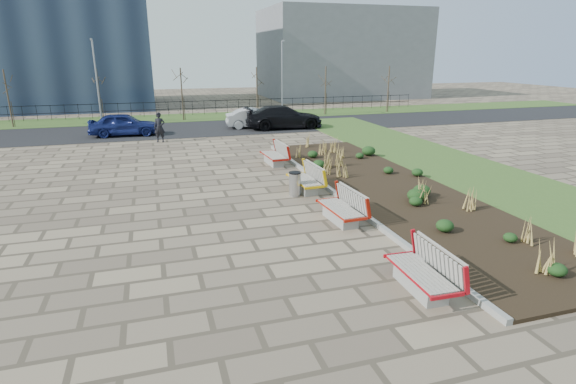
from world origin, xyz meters
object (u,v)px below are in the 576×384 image
object	(u,v)px
bench_a	(421,270)
lamp_east	(282,80)
bench_b	(340,207)
car_blue	(124,124)
pedestrian	(160,127)
car_black	(284,117)
bench_d	(274,154)
car_silver	(255,118)
lamp_west	(97,83)
bench_c	(304,178)
litter_bin	(295,184)

from	to	relation	value
bench_a	lamp_east	distance (m)	28.81
bench_b	car_blue	bearing A→B (deg)	108.16
pedestrian	car_black	distance (m)	8.91
bench_d	car_silver	xyz separation A→B (m)	(1.63, 10.98, 0.20)
lamp_east	lamp_west	bearing A→B (deg)	180.00
pedestrian	car_blue	size ratio (longest dim) A/B	0.41
bench_d	bench_c	bearing A→B (deg)	-92.87
car_blue	bench_b	bearing A→B (deg)	-156.54
litter_bin	pedestrian	distance (m)	13.26
bench_b	car_silver	distance (m)	19.09
car_blue	pedestrian	bearing A→B (deg)	-140.89
pedestrian	bench_b	bearing A→B (deg)	-58.64
bench_c	bench_d	distance (m)	4.55
car_black	lamp_west	world-z (taller)	lamp_west
car_silver	car_black	size ratio (longest dim) A/B	0.76
bench_d	car_black	bearing A→B (deg)	68.09
lamp_east	car_black	bearing A→B (deg)	-105.16
lamp_east	litter_bin	bearing A→B (deg)	-104.96
bench_c	lamp_east	bearing A→B (deg)	73.62
bench_b	car_black	world-z (taller)	car_black
bench_b	pedestrian	size ratio (longest dim) A/B	1.19
pedestrian	car_silver	size ratio (longest dim) A/B	0.43
bench_b	litter_bin	xyz separation A→B (m)	(-0.54, 3.00, -0.06)
lamp_east	bench_d	bearing A→B (deg)	-107.67
pedestrian	car_blue	world-z (taller)	pedestrian
bench_b	car_silver	world-z (taller)	car_silver
bench_d	car_black	world-z (taller)	car_black
car_blue	lamp_east	bearing A→B (deg)	-63.93
pedestrian	car_black	size ratio (longest dim) A/B	0.32
bench_d	lamp_west	size ratio (longest dim) A/B	0.35
bench_d	car_silver	size ratio (longest dim) A/B	0.51
bench_c	car_blue	size ratio (longest dim) A/B	0.49
car_silver	car_black	bearing A→B (deg)	-111.36
bench_c	pedestrian	size ratio (longest dim) A/B	1.19
car_silver	lamp_west	size ratio (longest dim) A/B	0.69
litter_bin	car_black	distance (m)	15.64
pedestrian	car_silver	distance (m)	7.55
bench_b	lamp_east	distance (m)	24.39
bench_d	car_silver	distance (m)	11.11
bench_b	car_blue	size ratio (longest dim) A/B	0.49
bench_a	lamp_east	bearing A→B (deg)	81.76
bench_a	litter_bin	world-z (taller)	bench_a
bench_a	pedestrian	size ratio (longest dim) A/B	1.19
pedestrian	lamp_east	bearing A→B (deg)	52.82
litter_bin	car_silver	bearing A→B (deg)	82.30
pedestrian	car_blue	bearing A→B (deg)	140.39
bench_a	lamp_east	xyz separation A→B (m)	(5.00, 28.26, 2.54)
car_silver	lamp_east	bearing A→B (deg)	-30.77
car_blue	car_silver	bearing A→B (deg)	-83.30
bench_c	litter_bin	distance (m)	0.73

